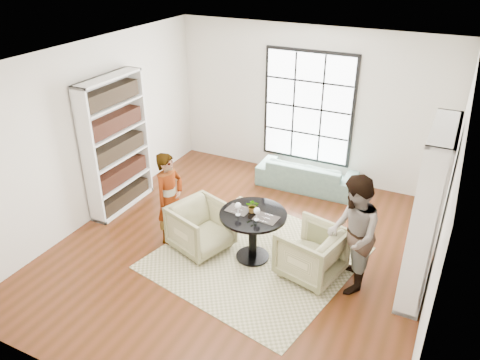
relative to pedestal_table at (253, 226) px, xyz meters
The scene contains 16 objects.
ground 0.64m from the pedestal_table, 156.19° to the left, with size 6.00×6.00×0.00m, color #572914.
room_shell 0.97m from the pedestal_table, 110.82° to the left, with size 6.00×6.01×6.00m.
rug 0.57m from the pedestal_table, 18.82° to the left, with size 2.73×2.73×0.01m, color #BBB28C.
pedestal_table is the anchor object (origin of this frame).
sofa 2.58m from the pedestal_table, 90.32° to the left, with size 1.91×0.75×0.56m, color slate.
armchair_left 0.86m from the pedestal_table, behind, with size 0.81×0.84×0.76m, color tan.
armchair_right 0.93m from the pedestal_table, ahead, with size 0.82×0.84×0.76m, color tan.
person_left 1.40m from the pedestal_table, behind, with size 0.56×0.37×1.53m, color gray.
person_right 1.49m from the pedestal_table, ahead, with size 0.83×0.65×1.71m, color gray.
placemat_left 0.33m from the pedestal_table, behind, with size 0.34×0.26×0.01m, color black.
placemat_right 0.32m from the pedestal_table, 10.79° to the right, with size 0.34×0.26×0.01m, color black.
cutlery_left 0.34m from the pedestal_table, behind, with size 0.14×0.22×0.01m, color #BCBCC1, non-canonical shape.
cutlery_right 0.33m from the pedestal_table, 10.79° to the right, with size 0.14×0.22×0.01m, color #BCBCC1, non-canonical shape.
wine_glass_left 0.43m from the pedestal_table, 144.50° to the right, with size 0.09×0.09×0.21m.
wine_glass_right 0.41m from the pedestal_table, 48.92° to the right, with size 0.09×0.09×0.20m.
flower_centerpiece 0.33m from the pedestal_table, 124.50° to the left, with size 0.19×0.16×0.21m, color gray.
Camera 1 is at (2.65, -5.45, 4.40)m, focal length 35.00 mm.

